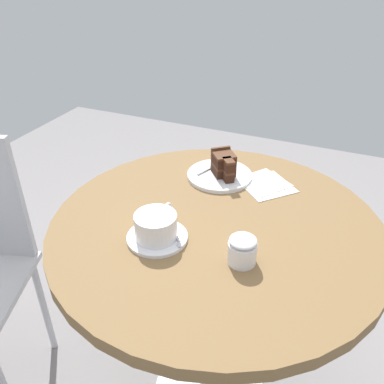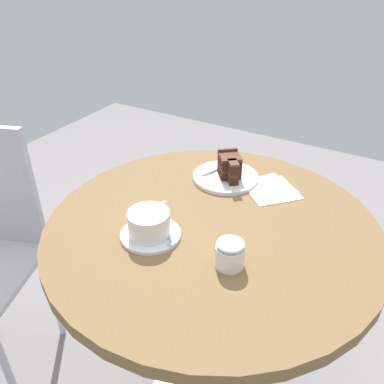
{
  "view_description": "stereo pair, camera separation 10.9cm",
  "coord_description": "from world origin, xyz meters",
  "px_view_note": "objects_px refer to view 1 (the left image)",
  "views": [
    {
      "loc": [
        -0.8,
        -0.27,
        1.37
      ],
      "look_at": [
        0.05,
        0.09,
        0.79
      ],
      "focal_mm": 38.0,
      "sensor_mm": 36.0,
      "label": 1
    },
    {
      "loc": [
        -0.75,
        -0.37,
        1.37
      ],
      "look_at": [
        0.05,
        0.09,
        0.79
      ],
      "focal_mm": 38.0,
      "sensor_mm": 36.0,
      "label": 2
    }
  ],
  "objects_px": {
    "teaspoon": "(177,237)",
    "cake_plate": "(220,175)",
    "napkin": "(265,184)",
    "coffee_cup": "(156,225)",
    "saucer": "(157,237)",
    "cake_slice": "(224,164)",
    "sugar_pot": "(242,250)",
    "fork": "(217,165)"
  },
  "relations": [
    {
      "from": "coffee_cup",
      "to": "sugar_pot",
      "type": "height_order",
      "value": "coffee_cup"
    },
    {
      "from": "saucer",
      "to": "sugar_pot",
      "type": "relative_size",
      "value": 2.12
    },
    {
      "from": "cake_plate",
      "to": "cake_slice",
      "type": "relative_size",
      "value": 1.96
    },
    {
      "from": "cake_slice",
      "to": "teaspoon",
      "type": "bearing_deg",
      "value": 179.61
    },
    {
      "from": "saucer",
      "to": "teaspoon",
      "type": "relative_size",
      "value": 1.78
    },
    {
      "from": "teaspoon",
      "to": "napkin",
      "type": "xyz_separation_m",
      "value": [
        0.34,
        -0.13,
        -0.01
      ]
    },
    {
      "from": "cake_plate",
      "to": "cake_slice",
      "type": "bearing_deg",
      "value": -89.36
    },
    {
      "from": "cake_plate",
      "to": "napkin",
      "type": "relative_size",
      "value": 1.01
    },
    {
      "from": "fork",
      "to": "cake_slice",
      "type": "bearing_deg",
      "value": -119.65
    },
    {
      "from": "napkin",
      "to": "coffee_cup",
      "type": "bearing_deg",
      "value": 153.5
    },
    {
      "from": "teaspoon",
      "to": "napkin",
      "type": "height_order",
      "value": "teaspoon"
    },
    {
      "from": "teaspoon",
      "to": "napkin",
      "type": "relative_size",
      "value": 0.42
    },
    {
      "from": "coffee_cup",
      "to": "saucer",
      "type": "bearing_deg",
      "value": -49.12
    },
    {
      "from": "teaspoon",
      "to": "coffee_cup",
      "type": "bearing_deg",
      "value": -118.49
    },
    {
      "from": "cake_plate",
      "to": "teaspoon",
      "type": "bearing_deg",
      "value": -178.16
    },
    {
      "from": "teaspoon",
      "to": "cake_slice",
      "type": "bearing_deg",
      "value": 136.4
    },
    {
      "from": "saucer",
      "to": "sugar_pot",
      "type": "distance_m",
      "value": 0.21
    },
    {
      "from": "fork",
      "to": "saucer",
      "type": "bearing_deg",
      "value": -160.36
    },
    {
      "from": "teaspoon",
      "to": "fork",
      "type": "relative_size",
      "value": 0.59
    },
    {
      "from": "cake_slice",
      "to": "fork",
      "type": "bearing_deg",
      "value": 39.21
    },
    {
      "from": "coffee_cup",
      "to": "fork",
      "type": "distance_m",
      "value": 0.39
    },
    {
      "from": "teaspoon",
      "to": "fork",
      "type": "xyz_separation_m",
      "value": [
        0.38,
        0.04,
        0.0
      ]
    },
    {
      "from": "cake_plate",
      "to": "sugar_pot",
      "type": "relative_size",
      "value": 2.82
    },
    {
      "from": "cake_plate",
      "to": "napkin",
      "type": "bearing_deg",
      "value": -85.75
    },
    {
      "from": "saucer",
      "to": "sugar_pot",
      "type": "height_order",
      "value": "sugar_pot"
    },
    {
      "from": "cake_plate",
      "to": "cake_slice",
      "type": "distance_m",
      "value": 0.04
    },
    {
      "from": "saucer",
      "to": "coffee_cup",
      "type": "bearing_deg",
      "value": 130.88
    },
    {
      "from": "coffee_cup",
      "to": "teaspoon",
      "type": "xyz_separation_m",
      "value": [
        0.01,
        -0.05,
        -0.03
      ]
    },
    {
      "from": "cake_plate",
      "to": "fork",
      "type": "relative_size",
      "value": 1.41
    },
    {
      "from": "cake_slice",
      "to": "fork",
      "type": "xyz_separation_m",
      "value": [
        0.05,
        0.04,
        -0.03
      ]
    },
    {
      "from": "saucer",
      "to": "cake_plate",
      "type": "relative_size",
      "value": 0.75
    },
    {
      "from": "teaspoon",
      "to": "cake_plate",
      "type": "height_order",
      "value": "teaspoon"
    },
    {
      "from": "saucer",
      "to": "cake_slice",
      "type": "height_order",
      "value": "cake_slice"
    },
    {
      "from": "saucer",
      "to": "sugar_pot",
      "type": "xyz_separation_m",
      "value": [
        0.0,
        -0.21,
        0.03
      ]
    },
    {
      "from": "teaspoon",
      "to": "sugar_pot",
      "type": "xyz_separation_m",
      "value": [
        -0.01,
        -0.17,
        0.02
      ]
    },
    {
      "from": "teaspoon",
      "to": "sugar_pot",
      "type": "bearing_deg",
      "value": 43.42
    },
    {
      "from": "teaspoon",
      "to": "cake_slice",
      "type": "distance_m",
      "value": 0.33
    },
    {
      "from": "cake_plate",
      "to": "napkin",
      "type": "xyz_separation_m",
      "value": [
        0.01,
        -0.14,
        -0.0
      ]
    },
    {
      "from": "cake_slice",
      "to": "sugar_pot",
      "type": "xyz_separation_m",
      "value": [
        -0.34,
        -0.16,
        -0.01
      ]
    },
    {
      "from": "cake_plate",
      "to": "fork",
      "type": "distance_m",
      "value": 0.05
    },
    {
      "from": "cake_plate",
      "to": "saucer",
      "type": "bearing_deg",
      "value": 174.02
    },
    {
      "from": "saucer",
      "to": "teaspoon",
      "type": "distance_m",
      "value": 0.05
    }
  ]
}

